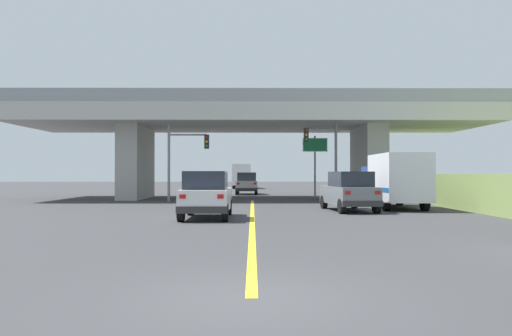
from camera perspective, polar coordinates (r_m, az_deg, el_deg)
ground at (r=38.68m, az=-0.41°, el=-3.49°), size 160.00×160.00×0.00m
overpass_bridge at (r=38.80m, az=-0.41°, el=4.67°), size 34.98×10.62×7.65m
lane_divider_stripe at (r=21.70m, az=-0.43°, el=-5.70°), size 0.20×27.83×0.01m
suv_lead at (r=21.59m, az=-5.67°, el=-3.05°), size 2.02×4.27×2.02m
suv_crossing at (r=26.14m, az=10.54°, el=-2.61°), size 2.39×4.91×2.02m
box_truck at (r=28.78m, az=15.53°, el=-1.30°), size 2.33×6.59×2.98m
sedan_oncoming at (r=46.48m, az=-1.06°, el=-1.76°), size 1.99×4.58×2.02m
traffic_signal_nearside at (r=34.59m, az=7.90°, el=2.08°), size 2.29×0.36×5.62m
traffic_signal_farside at (r=34.63m, az=-8.32°, el=1.69°), size 2.84×0.36×5.25m
highway_sign at (r=37.36m, az=6.73°, el=1.83°), size 1.84×0.17×4.72m
semi_truck_distant at (r=65.39m, az=-1.62°, el=-0.89°), size 2.33×7.17×3.13m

